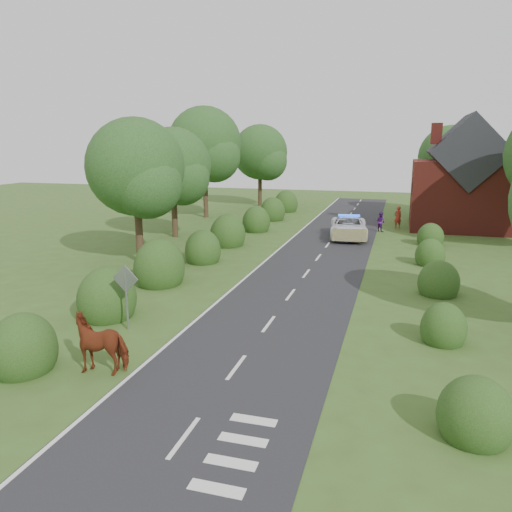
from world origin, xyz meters
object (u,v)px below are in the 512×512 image
(pedestrian_red, at_px, (398,217))
(pedestrian_purple, at_px, (381,222))
(cow, at_px, (103,346))
(police_van, at_px, (349,227))
(road_sign, at_px, (126,288))

(pedestrian_red, relative_size, pedestrian_purple, 1.18)
(cow, relative_size, police_van, 0.36)
(road_sign, xyz_separation_m, police_van, (6.08, 21.21, -0.86))
(road_sign, height_order, pedestrian_purple, road_sign)
(cow, height_order, pedestrian_purple, pedestrian_purple)
(road_sign, distance_m, pedestrian_purple, 26.00)
(pedestrian_purple, bearing_deg, police_van, 98.39)
(police_van, xyz_separation_m, pedestrian_purple, (2.17, 3.44, -0.02))
(road_sign, bearing_deg, cow, -72.39)
(pedestrian_purple, bearing_deg, pedestrian_red, -82.01)
(road_sign, bearing_deg, pedestrian_red, 70.33)
(cow, bearing_deg, pedestrian_purple, 153.34)
(road_sign, xyz_separation_m, cow, (1.02, -3.21, -0.89))
(road_sign, height_order, police_van, road_sign)
(police_van, distance_m, pedestrian_red, 6.44)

